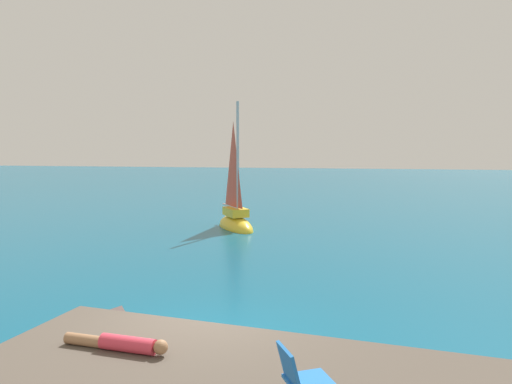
{
  "coord_description": "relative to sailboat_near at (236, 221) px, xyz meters",
  "views": [
    {
      "loc": [
        2.71,
        -8.39,
        3.71
      ],
      "look_at": [
        -1.24,
        10.11,
        1.96
      ],
      "focal_mm": 33.41,
      "sensor_mm": 36.0,
      "label": 1
    }
  ],
  "objects": [
    {
      "name": "sailboat_near",
      "position": [
        0.0,
        0.0,
        0.0
      ],
      "size": [
        2.84,
        3.41,
        6.38
      ],
      "rotation": [
        0.0,
        0.0,
        5.31
      ],
      "color": "yellow",
      "rests_on": "ground"
    },
    {
      "name": "beach_chair",
      "position": [
        4.89,
        -15.89,
        0.72
      ],
      "size": [
        0.75,
        0.71,
        0.8
      ],
      "rotation": [
        0.0,
        0.0,
        0.52
      ],
      "color": "blue",
      "rests_on": "shore_ledge"
    },
    {
      "name": "boulder_inland",
      "position": [
        0.7,
        -12.93,
        -0.35
      ],
      "size": [
        1.56,
        1.55,
        0.87
      ],
      "primitive_type": "cube",
      "rotation": [
        -0.2,
        0.05,
        2.2
      ],
      "color": "brown",
      "rests_on": "ground"
    },
    {
      "name": "ground_plane",
      "position": [
        2.79,
        -12.82,
        -0.35
      ],
      "size": [
        160.0,
        160.0,
        0.0
      ],
      "primitive_type": "plane",
      "color": "#0F5675"
    },
    {
      "name": "person_sunbather",
      "position": [
        2.01,
        -14.78,
        0.39
      ],
      "size": [
        1.76,
        0.34,
        0.25
      ],
      "rotation": [
        0.0,
        0.0,
        3.06
      ],
      "color": "#DB384C",
      "rests_on": "shore_ledge"
    },
    {
      "name": "boulder_seaward",
      "position": [
        4.99,
        -13.41,
        -0.35
      ],
      "size": [
        0.91,
        1.09,
        0.71
      ],
      "primitive_type": "cube",
      "rotation": [
        -0.1,
        -0.09,
        1.51
      ],
      "color": "brown",
      "rests_on": "ground"
    }
  ]
}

